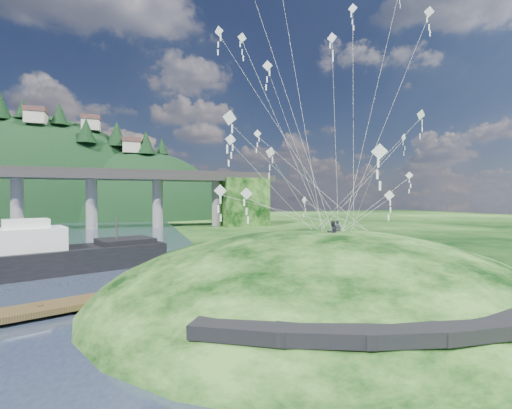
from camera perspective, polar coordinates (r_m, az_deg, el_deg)
name	(u,v)px	position (r m, az deg, el deg)	size (l,w,h in m)	color
ground	(228,313)	(23.57, -4.72, -17.58)	(320.00, 320.00, 0.00)	black
grass_hill	(320,313)	(28.67, 10.69, -17.33)	(36.00, 32.00, 13.00)	black
footpath	(440,318)	(18.39, 28.27, -16.28)	(22.29, 5.84, 0.83)	black
bridge	(45,189)	(94.14, -31.76, 2.19)	(160.00, 11.00, 15.00)	#2D2B2B
far_ridge	(29,240)	(149.56, -33.64, -4.90)	(153.00, 70.00, 94.50)	black
work_barge	(55,255)	(40.34, -30.45, -7.27)	(21.30, 12.26, 7.22)	black
wooden_dock	(96,300)	(27.02, -25.10, -14.17)	(15.28, 7.47, 1.10)	#3D2F19
kite_flyers	(334,220)	(26.69, 12.86, -2.60)	(1.75, 1.51, 1.74)	#23242F
kite_swarm	(313,93)	(28.56, 9.53, 17.84)	(19.47, 16.64, 21.06)	white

